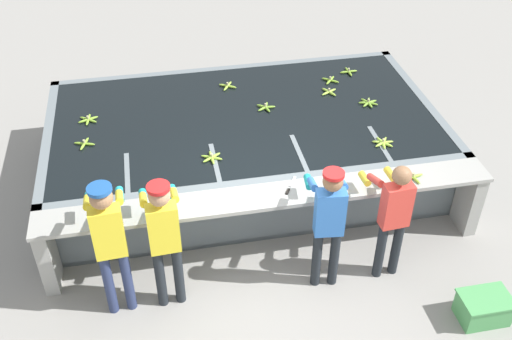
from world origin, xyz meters
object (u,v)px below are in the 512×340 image
object	(u,v)px
banana_bunch_floating_5	(330,80)
banana_bunch_floating_9	(383,143)
banana_bunch_floating_6	(265,107)
banana_bunch_floating_3	(368,103)
worker_3	(393,212)
banana_bunch_floating_8	(228,86)
banana_bunch_ledge_0	(413,177)
banana_bunch_floating_0	(212,157)
banana_bunch_floating_7	(329,92)
knife_0	(289,188)
banana_bunch_floating_1	(349,72)
worker_0	(109,237)
banana_bunch_floating_2	(84,144)
crate	(484,308)
worker_1	(164,233)
worker_2	(329,218)
banana_bunch_floating_4	(88,120)

from	to	relation	value
banana_bunch_floating_5	banana_bunch_floating_9	bearing A→B (deg)	-83.78
banana_bunch_floating_6	banana_bunch_floating_5	bearing A→B (deg)	27.28
banana_bunch_floating_3	banana_bunch_floating_9	bearing A→B (deg)	-98.80
worker_3	banana_bunch_floating_8	distance (m)	3.40
banana_bunch_ledge_0	banana_bunch_floating_0	bearing A→B (deg)	159.54
banana_bunch_floating_6	banana_bunch_floating_7	world-z (taller)	same
banana_bunch_floating_9	knife_0	distance (m)	1.54
banana_bunch_floating_1	knife_0	size ratio (longest dim) A/B	0.89
banana_bunch_floating_3	worker_3	bearing A→B (deg)	-102.79
worker_3	banana_bunch_floating_1	xyz separation A→B (m)	(0.53, 3.20, 0.01)
worker_0	banana_bunch_floating_2	world-z (taller)	worker_0
banana_bunch_floating_3	crate	size ratio (longest dim) A/B	0.51
banana_bunch_floating_1	banana_bunch_floating_5	bearing A→B (deg)	-149.76
banana_bunch_floating_5	banana_bunch_ledge_0	bearing A→B (deg)	-83.61
banana_bunch_floating_0	banana_bunch_floating_8	world-z (taller)	same
worker_1	banana_bunch_floating_9	world-z (taller)	worker_1
worker_2	worker_0	bearing A→B (deg)	178.63
worker_1	banana_bunch_floating_9	size ratio (longest dim) A/B	5.97
banana_bunch_floating_1	banana_bunch_floating_8	world-z (taller)	same
worker_3	banana_bunch_floating_3	distance (m)	2.32
banana_bunch_floating_0	banana_bunch_floating_9	xyz separation A→B (m)	(2.20, -0.10, -0.00)
worker_1	worker_0	bearing A→B (deg)	179.68
worker_3	banana_bunch_floating_2	size ratio (longest dim) A/B	5.67
worker_0	crate	world-z (taller)	worker_0
worker_1	banana_bunch_ledge_0	size ratio (longest dim) A/B	5.96
banana_bunch_floating_2	banana_bunch_floating_4	distance (m)	0.58
worker_2	banana_bunch_floating_2	xyz separation A→B (m)	(-2.64, 2.00, -0.04)
banana_bunch_floating_4	banana_bunch_floating_5	world-z (taller)	same
banana_bunch_floating_3	crate	distance (m)	3.25
knife_0	banana_bunch_floating_5	bearing A→B (deg)	63.11
banana_bunch_floating_2	crate	xyz separation A→B (m)	(4.19, -2.87, -0.78)
worker_3	banana_bunch_floating_1	world-z (taller)	worker_3
banana_bunch_floating_4	banana_bunch_ledge_0	bearing A→B (deg)	-28.16
banana_bunch_floating_1	worker_1	bearing A→B (deg)	-133.92
worker_1	banana_bunch_floating_5	world-z (taller)	worker_1
banana_bunch_floating_2	banana_bunch_floating_7	xyz separation A→B (m)	(3.45, 0.67, 0.00)
banana_bunch_floating_6	banana_bunch_floating_8	size ratio (longest dim) A/B	1.07
banana_bunch_floating_5	crate	xyz separation A→B (m)	(0.63, -3.87, -0.78)
banana_bunch_floating_2	banana_bunch_floating_7	world-z (taller)	same
worker_3	banana_bunch_floating_8	bearing A→B (deg)	113.64
knife_0	worker_0	bearing A→B (deg)	-164.23
worker_2	knife_0	size ratio (longest dim) A/B	5.13
banana_bunch_floating_8	banana_bunch_floating_9	xyz separation A→B (m)	(1.73, -1.84, -0.00)
banana_bunch_floating_2	banana_bunch_floating_8	distance (m)	2.32
banana_bunch_floating_7	banana_bunch_floating_6	bearing A→B (deg)	-166.39
banana_bunch_floating_8	crate	world-z (taller)	banana_bunch_floating_8
banana_bunch_floating_1	banana_bunch_floating_2	size ratio (longest dim) A/B	1.02
worker_0	banana_bunch_floating_8	world-z (taller)	worker_0
banana_bunch_floating_0	banana_bunch_floating_8	size ratio (longest dim) A/B	1.09
worker_3	banana_bunch_floating_4	size ratio (longest dim) A/B	5.55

